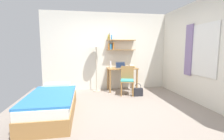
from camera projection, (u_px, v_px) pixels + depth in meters
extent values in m
plane|color=gray|center=(122.00, 109.00, 3.77)|extent=(5.28, 5.28, 0.00)
cube|color=silver|center=(109.00, 52.00, 5.59)|extent=(4.40, 0.05, 2.60)
cube|color=#9E703D|center=(121.00, 50.00, 5.51)|extent=(0.97, 0.22, 0.02)
cube|color=orange|center=(109.00, 47.00, 5.47)|extent=(0.03, 0.12, 0.20)
cube|color=#3384C6|center=(110.00, 47.00, 5.46)|extent=(0.04, 0.16, 0.18)
cube|color=#333338|center=(112.00, 46.00, 5.49)|extent=(0.04, 0.12, 0.21)
cube|color=orange|center=(113.00, 46.00, 5.48)|extent=(0.03, 0.14, 0.23)
cube|color=#9E703D|center=(121.00, 40.00, 5.47)|extent=(0.97, 0.22, 0.02)
cube|color=gold|center=(109.00, 37.00, 5.43)|extent=(0.02, 0.14, 0.17)
cube|color=silver|center=(110.00, 36.00, 5.41)|extent=(0.03, 0.17, 0.24)
cube|color=#3384C6|center=(111.00, 37.00, 5.44)|extent=(0.03, 0.14, 0.16)
cube|color=silver|center=(204.00, 52.00, 3.94)|extent=(0.05, 4.40, 2.60)
cube|color=silver|center=(204.00, 50.00, 3.87)|extent=(0.02, 0.87, 1.26)
cube|color=white|center=(204.00, 50.00, 3.87)|extent=(0.01, 0.81, 1.20)
cube|color=gray|center=(189.00, 50.00, 4.40)|extent=(0.03, 0.28, 1.36)
cube|color=#9E703D|center=(53.00, 109.00, 3.39)|extent=(0.87, 1.89, 0.28)
cube|color=silver|center=(52.00, 99.00, 3.36)|extent=(0.83, 1.83, 0.16)
cube|color=#2D70B7|center=(51.00, 95.00, 3.24)|extent=(0.88, 1.55, 0.04)
cube|color=white|center=(58.00, 85.00, 4.07)|extent=(0.61, 0.28, 0.10)
cube|color=#9E703D|center=(122.00, 68.00, 5.40)|extent=(0.98, 0.56, 0.03)
cylinder|color=#9E703D|center=(110.00, 81.00, 5.15)|extent=(0.06, 0.06, 0.73)
cylinder|color=#9E703D|center=(137.00, 80.00, 5.30)|extent=(0.06, 0.06, 0.73)
cylinder|color=#9E703D|center=(108.00, 79.00, 5.61)|extent=(0.06, 0.06, 0.73)
cylinder|color=#9E703D|center=(133.00, 78.00, 5.75)|extent=(0.06, 0.06, 0.73)
cube|color=#9E703D|center=(127.00, 81.00, 4.90)|extent=(0.50, 0.51, 0.03)
cube|color=teal|center=(127.00, 80.00, 4.90)|extent=(0.46, 0.47, 0.04)
cube|color=#9E703D|center=(127.00, 72.00, 5.06)|extent=(0.39, 0.13, 0.39)
cylinder|color=#9E703D|center=(121.00, 89.00, 4.77)|extent=(0.04, 0.04, 0.41)
cylinder|color=#9E703D|center=(133.00, 90.00, 4.74)|extent=(0.04, 0.04, 0.41)
cylinder|color=#9E703D|center=(122.00, 87.00, 5.12)|extent=(0.04, 0.04, 0.41)
cylinder|color=#9E703D|center=(132.00, 87.00, 5.09)|extent=(0.04, 0.04, 0.41)
cylinder|color=#B2A893|center=(97.00, 91.00, 5.37)|extent=(0.24, 0.24, 0.02)
cylinder|color=#B2A893|center=(96.00, 69.00, 5.28)|extent=(0.03, 0.03, 1.44)
cone|color=silver|center=(96.00, 43.00, 5.18)|extent=(0.43, 0.43, 0.22)
cube|color=#2D2D33|center=(121.00, 68.00, 5.39)|extent=(0.33, 0.22, 0.01)
cube|color=#2D2D33|center=(121.00, 65.00, 5.44)|extent=(0.33, 0.10, 0.19)
cube|color=black|center=(121.00, 65.00, 5.43)|extent=(0.29, 0.08, 0.15)
cylinder|color=silver|center=(111.00, 64.00, 5.40)|extent=(0.06, 0.06, 0.23)
cube|color=#333338|center=(131.00, 67.00, 5.49)|extent=(0.14, 0.23, 0.03)
cube|color=gold|center=(132.00, 66.00, 5.48)|extent=(0.18, 0.20, 0.03)
cube|color=silver|center=(132.00, 65.00, 5.48)|extent=(0.17, 0.22, 0.03)
cube|color=#232328|center=(138.00, 92.00, 4.82)|extent=(0.28, 0.12, 0.23)
torus|color=#232328|center=(138.00, 87.00, 4.80)|extent=(0.20, 0.02, 0.20)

